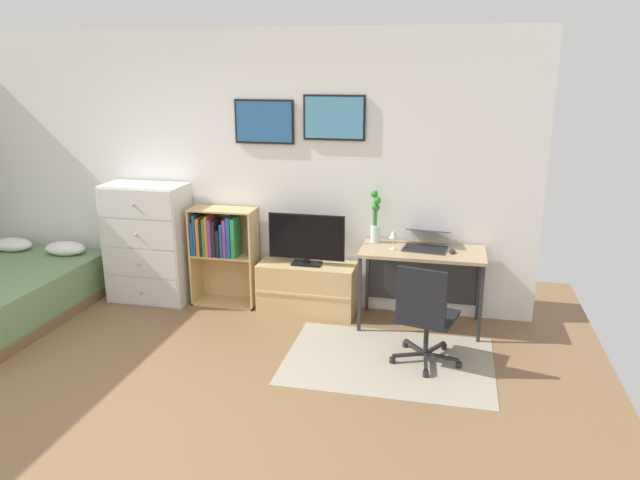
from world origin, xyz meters
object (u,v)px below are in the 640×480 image
at_px(laptop, 427,240).
at_px(wine_glass, 393,235).
at_px(television, 306,240).
at_px(office_chair, 424,313).
at_px(computer_mouse, 452,251).
at_px(bamboo_vase, 376,216).
at_px(dresser, 148,243).
at_px(bookshelf, 221,246).
at_px(tv_stand, 307,288).
at_px(desk, 422,262).

xyz_separation_m(laptop, wine_glass, (-0.30, -0.13, 0.07)).
bearing_deg(television, office_chair, -35.90).
relative_size(computer_mouse, bamboo_vase, 0.21).
distance_m(television, computer_mouse, 1.37).
bearing_deg(computer_mouse, laptop, 151.11).
bearing_deg(dresser, bamboo_vase, 2.55).
xyz_separation_m(bookshelf, television, (0.91, -0.07, 0.14)).
relative_size(bookshelf, television, 1.34).
bearing_deg(dresser, bookshelf, 4.37).
relative_size(laptop, wine_glass, 2.56).
bearing_deg(bamboo_vase, bookshelf, -178.35).
relative_size(tv_stand, office_chair, 1.10).
xyz_separation_m(dresser, tv_stand, (1.67, 0.02, -0.36)).
relative_size(dresser, television, 1.64).
bearing_deg(television, bamboo_vase, 9.69).
distance_m(tv_stand, computer_mouse, 1.46).
height_order(television, bamboo_vase, bamboo_vase).
xyz_separation_m(bookshelf, desk, (2.01, -0.04, -0.01)).
bearing_deg(dresser, television, -0.24).
xyz_separation_m(tv_stand, office_chair, (1.17, -0.87, 0.21)).
bearing_deg(laptop, wine_glass, -150.20).
relative_size(tv_stand, wine_glass, 5.24).
relative_size(dresser, tv_stand, 1.29).
xyz_separation_m(television, computer_mouse, (1.37, -0.09, 0.00)).
relative_size(dresser, desk, 1.08).
height_order(television, wine_glass, television).
xyz_separation_m(bookshelf, bamboo_vase, (1.55, 0.04, 0.38)).
xyz_separation_m(dresser, television, (1.67, -0.01, 0.14)).
relative_size(bookshelf, tv_stand, 1.06).
height_order(television, laptop, television).
bearing_deg(office_chair, dresser, 177.09).
distance_m(office_chair, wine_glass, 0.94).
relative_size(tv_stand, television, 1.27).
bearing_deg(tv_stand, computer_mouse, -4.54).
xyz_separation_m(bamboo_vase, wine_glass, (0.19, -0.19, -0.12)).
height_order(laptop, wine_glass, wine_glass).
xyz_separation_m(laptop, computer_mouse, (0.24, -0.13, -0.05)).
height_order(television, computer_mouse, television).
relative_size(bookshelf, wine_glass, 5.55).
xyz_separation_m(desk, computer_mouse, (0.26, -0.11, 0.16)).
height_order(desk, bamboo_vase, bamboo_vase).
height_order(tv_stand, computer_mouse, computer_mouse).
distance_m(office_chair, laptop, 0.96).
height_order(laptop, computer_mouse, laptop).
bearing_deg(dresser, office_chair, -16.77).
bearing_deg(wine_glass, tv_stand, 172.88).
bearing_deg(dresser, wine_glass, -2.04).
bearing_deg(wine_glass, dresser, 177.96).
bearing_deg(dresser, laptop, 0.75).
height_order(tv_stand, laptop, laptop).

